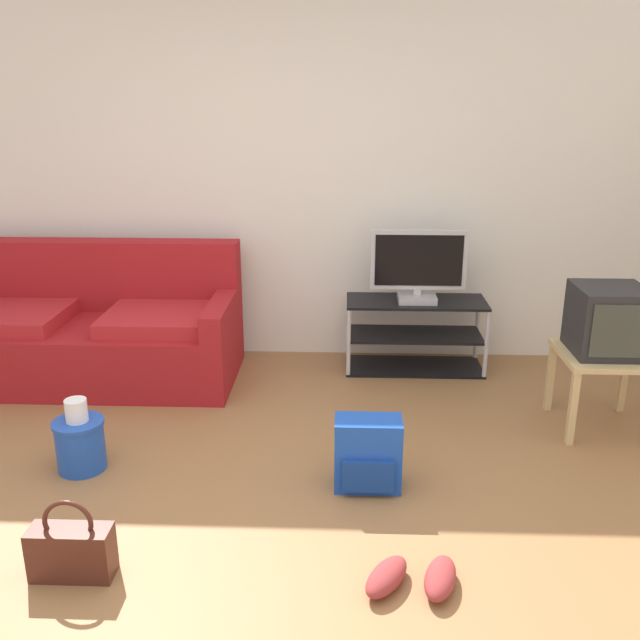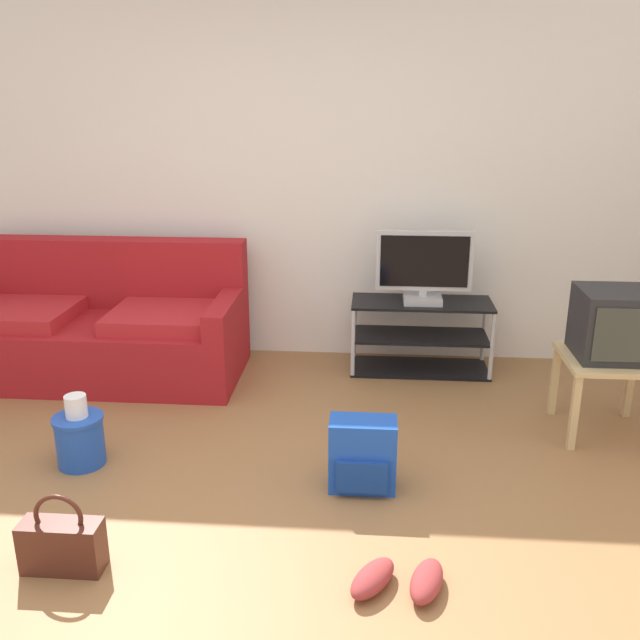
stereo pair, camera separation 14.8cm
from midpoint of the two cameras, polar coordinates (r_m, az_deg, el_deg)
The scene contains 11 objects.
ground_plane at distance 3.22m, azimuth -9.46°, elevation -18.15°, with size 9.00×9.80×0.02m, color olive.
wall_back at distance 5.04m, azimuth -4.75°, elevation 12.07°, with size 9.00×0.10×2.70m, color silver.
couch at distance 5.03m, azimuth -19.04°, elevation -0.90°, with size 1.97×0.88×0.90m.
tv_stand at distance 4.94m, azimuth 6.98°, elevation -1.22°, with size 0.97×0.39×0.51m.
flat_tv at distance 4.77m, azimuth 7.23°, elevation 4.38°, with size 0.65×0.22×0.50m.
side_table at distance 4.29m, azimuth 21.44°, elevation -3.52°, with size 0.51×0.51×0.47m.
crt_tv at distance 4.22m, azimuth 21.79°, elevation -0.02°, with size 0.39×0.40×0.39m.
backpack at distance 3.49m, azimuth 2.74°, elevation -11.02°, with size 0.33×0.25×0.37m.
handbag at distance 3.14m, azimuth -21.17°, elevation -17.30°, with size 0.33×0.13×0.35m.
cleaning_bucket at distance 3.88m, azimuth -20.26°, elevation -9.33°, with size 0.26×0.26×0.40m.
sneakers_pair at distance 2.96m, azimuth 6.20°, elevation -20.39°, with size 0.43×0.30×0.09m.
Camera 1 is at (0.53, -2.53, 1.88)m, focal length 38.76 mm.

